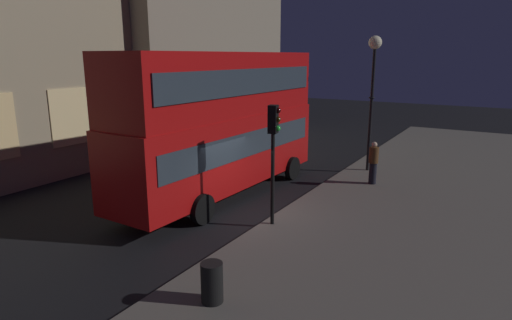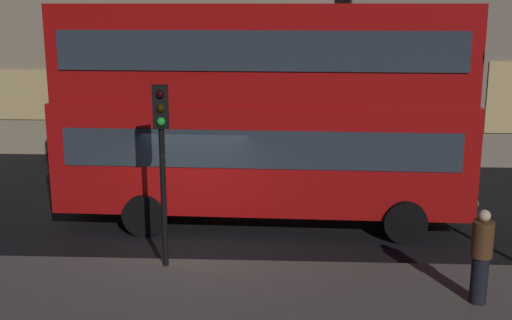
{
  "view_description": "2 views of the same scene",
  "coord_description": "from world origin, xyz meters",
  "px_view_note": "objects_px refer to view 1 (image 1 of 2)",
  "views": [
    {
      "loc": [
        -11.66,
        -7.3,
        5.32
      ],
      "look_at": [
        0.63,
        0.05,
        1.85
      ],
      "focal_mm": 30.29,
      "sensor_mm": 36.0,
      "label": 1
    },
    {
      "loc": [
        2.15,
        -13.79,
        5.44
      ],
      "look_at": [
        1.4,
        1.4,
        1.8
      ],
      "focal_mm": 45.83,
      "sensor_mm": 36.0,
      "label": 2
    }
  ],
  "objects_px": {
    "double_decker_bus": "(222,118)",
    "traffic_light_near_kerb": "(274,140)",
    "pedestrian": "(373,162)",
    "litter_bin": "(212,282)",
    "street_lamp": "(374,68)"
  },
  "relations": [
    {
      "from": "pedestrian",
      "to": "litter_bin",
      "type": "height_order",
      "value": "pedestrian"
    },
    {
      "from": "double_decker_bus",
      "to": "traffic_light_near_kerb",
      "type": "distance_m",
      "value": 3.77
    },
    {
      "from": "pedestrian",
      "to": "traffic_light_near_kerb",
      "type": "bearing_deg",
      "value": 83.03
    },
    {
      "from": "pedestrian",
      "to": "litter_bin",
      "type": "distance_m",
      "value": 10.62
    },
    {
      "from": "pedestrian",
      "to": "litter_bin",
      "type": "relative_size",
      "value": 1.96
    },
    {
      "from": "traffic_light_near_kerb",
      "to": "pedestrian",
      "type": "height_order",
      "value": "traffic_light_near_kerb"
    },
    {
      "from": "street_lamp",
      "to": "double_decker_bus",
      "type": "bearing_deg",
      "value": 148.06
    },
    {
      "from": "traffic_light_near_kerb",
      "to": "street_lamp",
      "type": "distance_m",
      "value": 8.35
    },
    {
      "from": "street_lamp",
      "to": "litter_bin",
      "type": "bearing_deg",
      "value": -178.16
    },
    {
      "from": "double_decker_bus",
      "to": "traffic_light_near_kerb",
      "type": "height_order",
      "value": "double_decker_bus"
    },
    {
      "from": "traffic_light_near_kerb",
      "to": "litter_bin",
      "type": "xyz_separation_m",
      "value": [
        -4.59,
        -1.02,
        -2.27
      ]
    },
    {
      "from": "traffic_light_near_kerb",
      "to": "litter_bin",
      "type": "relative_size",
      "value": 4.17
    },
    {
      "from": "double_decker_bus",
      "to": "pedestrian",
      "type": "relative_size",
      "value": 5.77
    },
    {
      "from": "street_lamp",
      "to": "litter_bin",
      "type": "distance_m",
      "value": 13.37
    },
    {
      "from": "street_lamp",
      "to": "litter_bin",
      "type": "xyz_separation_m",
      "value": [
        -12.68,
        -0.41,
        -4.23
      ]
    }
  ]
}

